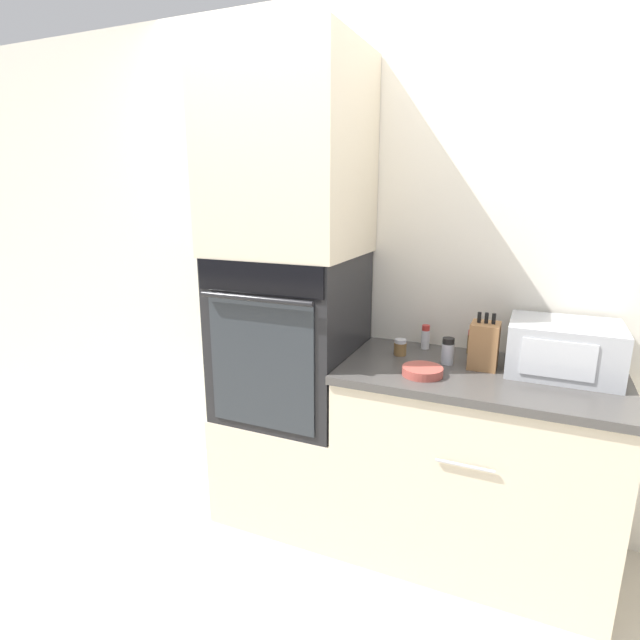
{
  "coord_description": "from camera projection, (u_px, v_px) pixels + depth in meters",
  "views": [
    {
      "loc": [
        0.73,
        -1.78,
        1.62
      ],
      "look_at": [
        -0.13,
        0.21,
        1.05
      ],
      "focal_mm": 28.0,
      "sensor_mm": 36.0,
      "label": 1
    }
  ],
  "objects": [
    {
      "name": "ground_plane",
      "position": [
        328.0,
        557.0,
        2.27
      ],
      "size": [
        12.0,
        12.0,
        0.0
      ],
      "primitive_type": "plane",
      "color": "beige"
    },
    {
      "name": "wall_back",
      "position": [
        377.0,
        266.0,
        2.51
      ],
      "size": [
        8.0,
        0.05,
        2.5
      ],
      "color": "silver",
      "rests_on": "ground_plane"
    },
    {
      "name": "oven_cabinet_base",
      "position": [
        294.0,
        457.0,
        2.59
      ],
      "size": [
        0.64,
        0.6,
        0.55
      ],
      "color": "beige",
      "rests_on": "ground_plane"
    },
    {
      "name": "wall_oven",
      "position": [
        291.0,
        335.0,
        2.42
      ],
      "size": [
        0.62,
        0.64,
        0.78
      ],
      "color": "black",
      "rests_on": "oven_cabinet_base"
    },
    {
      "name": "oven_cabinet_upper",
      "position": [
        289.0,
        155.0,
        2.21
      ],
      "size": [
        0.64,
        0.6,
        0.88
      ],
      "color": "beige",
      "rests_on": "wall_oven"
    },
    {
      "name": "counter_unit",
      "position": [
        472.0,
        465.0,
        2.21
      ],
      "size": [
        1.15,
        0.63,
        0.88
      ],
      "color": "beige",
      "rests_on": "ground_plane"
    },
    {
      "name": "microwave",
      "position": [
        564.0,
        348.0,
        2.05
      ],
      "size": [
        0.43,
        0.34,
        0.22
      ],
      "color": "#B2B5BA",
      "rests_on": "counter_unit"
    },
    {
      "name": "knife_block",
      "position": [
        484.0,
        345.0,
        2.12
      ],
      "size": [
        0.12,
        0.13,
        0.24
      ],
      "color": "olive",
      "rests_on": "counter_unit"
    },
    {
      "name": "bowl",
      "position": [
        422.0,
        371.0,
        2.05
      ],
      "size": [
        0.17,
        0.17,
        0.04
      ],
      "color": "#B24C42",
      "rests_on": "counter_unit"
    },
    {
      "name": "condiment_jar_near",
      "position": [
        472.0,
        342.0,
        2.32
      ],
      "size": [
        0.05,
        0.05,
        0.11
      ],
      "color": "brown",
      "rests_on": "counter_unit"
    },
    {
      "name": "condiment_jar_mid",
      "position": [
        448.0,
        351.0,
        2.18
      ],
      "size": [
        0.06,
        0.06,
        0.12
      ],
      "color": "silver",
      "rests_on": "counter_unit"
    },
    {
      "name": "condiment_jar_far",
      "position": [
        400.0,
        347.0,
        2.3
      ],
      "size": [
        0.06,
        0.06,
        0.07
      ],
      "color": "brown",
      "rests_on": "counter_unit"
    },
    {
      "name": "condiment_jar_back",
      "position": [
        425.0,
        337.0,
        2.39
      ],
      "size": [
        0.04,
        0.04,
        0.12
      ],
      "color": "silver",
      "rests_on": "counter_unit"
    }
  ]
}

